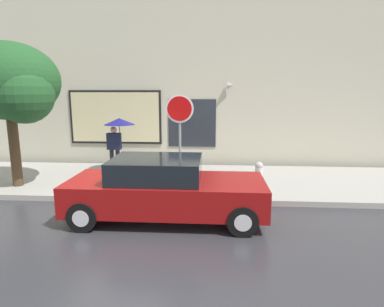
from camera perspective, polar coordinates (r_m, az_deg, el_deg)
name	(u,v)px	position (r m, az deg, el deg)	size (l,w,h in m)	color
ground_plane	(109,217)	(8.02, -14.22, -10.73)	(60.00, 60.00, 0.00)	#333338
sidewalk	(139,180)	(10.74, -9.31, -4.57)	(20.00, 4.00, 0.15)	#A3A099
building_facade	(150,75)	(12.82, -7.25, 13.34)	(20.00, 0.67, 7.00)	beige
parked_car	(165,189)	(7.52, -4.80, -6.25)	(4.42, 1.85, 1.43)	maroon
fire_hydrant	(259,176)	(9.37, 11.56, -3.94)	(0.30, 0.44, 0.82)	white
pedestrian_with_umbrella	(118,129)	(11.33, -12.81, 4.23)	(1.04, 1.04, 1.86)	black
street_tree	(11,84)	(10.54, -29.02, 10.51)	(2.89, 2.46, 4.11)	#4C3823
stop_sign	(180,124)	(8.92, -2.15, 5.23)	(0.76, 0.10, 2.67)	gray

